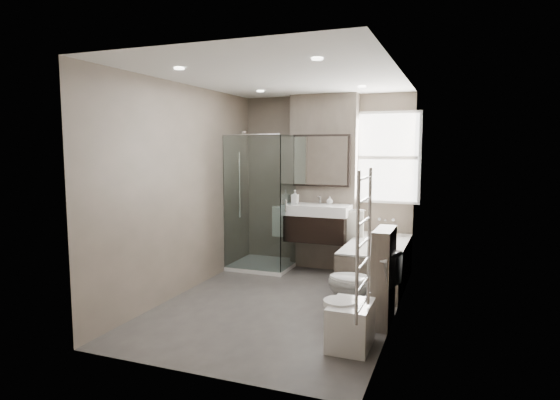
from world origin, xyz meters
The scene contains 15 objects.
room centered at (0.00, 0.00, 1.30)m, with size 2.70×3.90×2.70m.
vanity_pier centered at (0.00, 1.77, 1.30)m, with size 1.00×0.25×2.60m, color #675D52.
vanity centered at (0.00, 1.43, 0.74)m, with size 0.95×0.47×0.66m.
mirror_cabinet centered at (0.00, 1.61, 1.63)m, with size 0.86×0.08×0.76m.
towel_left centered at (-0.56, 1.40, 0.72)m, with size 0.24×0.06×0.44m, color silver.
towel_right centered at (0.56, 1.40, 0.72)m, with size 0.24×0.06×0.44m, color silver.
shower_enclosure centered at (-0.75, 1.35, 0.49)m, with size 0.90×0.90×2.00m.
bathtub centered at (0.92, 1.10, 0.32)m, with size 0.75×1.60×0.57m.
window centered at (0.90, 1.88, 1.68)m, with size 0.98×0.06×1.33m.
toilet centered at (0.97, -0.24, 0.38)m, with size 0.43×0.75×0.77m, color white.
cistern_box centered at (1.21, -0.25, 0.50)m, with size 0.19×0.55×1.00m.
bidet centered at (1.01, -0.93, 0.22)m, with size 0.44×0.51×0.53m.
towel_radiator centered at (1.25, -1.60, 1.12)m, with size 0.03×0.49×1.10m.
soap_bottle_a centered at (-0.33, 1.40, 1.10)m, with size 0.09×0.09×0.20m, color white.
soap_bottle_b centered at (0.15, 1.55, 1.06)m, with size 0.09×0.09×0.12m, color white.
Camera 1 is at (1.89, -5.01, 1.83)m, focal length 30.00 mm.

